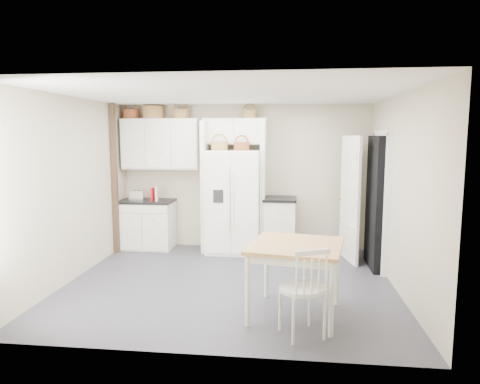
# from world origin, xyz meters

# --- Properties ---
(floor) EXTENTS (4.50, 4.50, 0.00)m
(floor) POSITION_xyz_m (0.00, 0.00, 0.00)
(floor) COLOR #383840
(floor) RESTS_ON ground
(ceiling) EXTENTS (4.50, 4.50, 0.00)m
(ceiling) POSITION_xyz_m (0.00, 0.00, 2.60)
(ceiling) COLOR white
(ceiling) RESTS_ON wall_back
(wall_back) EXTENTS (4.50, 0.00, 4.50)m
(wall_back) POSITION_xyz_m (0.00, 2.00, 1.30)
(wall_back) COLOR #B9AC9A
(wall_back) RESTS_ON floor
(wall_left) EXTENTS (0.00, 4.00, 4.00)m
(wall_left) POSITION_xyz_m (-2.25, 0.00, 1.30)
(wall_left) COLOR #B9AC9A
(wall_left) RESTS_ON floor
(wall_right) EXTENTS (0.00, 4.00, 4.00)m
(wall_right) POSITION_xyz_m (2.25, 0.00, 1.30)
(wall_right) COLOR #B9AC9A
(wall_right) RESTS_ON floor
(refrigerator) EXTENTS (0.93, 0.75, 1.80)m
(refrigerator) POSITION_xyz_m (-0.15, 1.65, 0.90)
(refrigerator) COLOR white
(refrigerator) RESTS_ON floor
(base_cab_left) EXTENTS (0.92, 0.58, 0.85)m
(base_cab_left) POSITION_xyz_m (-1.75, 1.70, 0.43)
(base_cab_left) COLOR beige
(base_cab_left) RESTS_ON floor
(base_cab_right) EXTENTS (0.53, 0.64, 0.93)m
(base_cab_right) POSITION_xyz_m (0.65, 1.70, 0.47)
(base_cab_right) COLOR beige
(base_cab_right) RESTS_ON floor
(dining_table) EXTENTS (1.16, 1.16, 0.84)m
(dining_table) POSITION_xyz_m (0.89, -0.98, 0.42)
(dining_table) COLOR #AB793A
(dining_table) RESTS_ON floor
(windsor_chair) EXTENTS (0.63, 0.61, 1.00)m
(windsor_chair) POSITION_xyz_m (0.95, -1.49, 0.50)
(windsor_chair) COLOR beige
(windsor_chair) RESTS_ON floor
(counter_left) EXTENTS (0.96, 0.62, 0.04)m
(counter_left) POSITION_xyz_m (-1.75, 1.70, 0.87)
(counter_left) COLOR black
(counter_left) RESTS_ON base_cab_left
(counter_right) EXTENTS (0.57, 0.68, 0.04)m
(counter_right) POSITION_xyz_m (0.65, 1.70, 0.95)
(counter_right) COLOR black
(counter_right) RESTS_ON base_cab_right
(toaster) EXTENTS (0.26, 0.15, 0.18)m
(toaster) POSITION_xyz_m (-1.92, 1.66, 0.98)
(toaster) COLOR silver
(toaster) RESTS_ON counter_left
(cookbook_red) EXTENTS (0.05, 0.16, 0.23)m
(cookbook_red) POSITION_xyz_m (-1.61, 1.62, 1.01)
(cookbook_red) COLOR red
(cookbook_red) RESTS_ON counter_left
(cookbook_cream) EXTENTS (0.06, 0.18, 0.26)m
(cookbook_cream) POSITION_xyz_m (-1.54, 1.62, 1.02)
(cookbook_cream) COLOR beige
(cookbook_cream) RESTS_ON counter_left
(basket_upper_a) EXTENTS (0.29, 0.29, 0.16)m
(basket_upper_a) POSITION_xyz_m (-2.05, 1.83, 2.43)
(basket_upper_a) COLOR brown
(basket_upper_a) RESTS_ON upper_cabinet
(basket_upper_b) EXTENTS (0.38, 0.38, 0.23)m
(basket_upper_b) POSITION_xyz_m (-1.63, 1.83, 2.46)
(basket_upper_b) COLOR brown
(basket_upper_b) RESTS_ON upper_cabinet
(basket_upper_c) EXTENTS (0.29, 0.29, 0.17)m
(basket_upper_c) POSITION_xyz_m (-1.13, 1.83, 2.43)
(basket_upper_c) COLOR brown
(basket_upper_c) RESTS_ON upper_cabinet
(basket_bridge_b) EXTENTS (0.25, 0.25, 0.14)m
(basket_bridge_b) POSITION_xyz_m (0.11, 1.83, 2.42)
(basket_bridge_b) COLOR brown
(basket_bridge_b) RESTS_ON bridge_cabinet
(basket_fridge_a) EXTENTS (0.29, 0.29, 0.15)m
(basket_fridge_a) POSITION_xyz_m (-0.39, 1.55, 1.88)
(basket_fridge_a) COLOR brown
(basket_fridge_a) RESTS_ON refrigerator
(basket_fridge_b) EXTENTS (0.26, 0.26, 0.14)m
(basket_fridge_b) POSITION_xyz_m (-0.01, 1.55, 1.87)
(basket_fridge_b) COLOR brown
(basket_fridge_b) RESTS_ON refrigerator
(upper_cabinet) EXTENTS (1.40, 0.34, 0.90)m
(upper_cabinet) POSITION_xyz_m (-1.50, 1.83, 1.90)
(upper_cabinet) COLOR beige
(upper_cabinet) RESTS_ON wall_back
(bridge_cabinet) EXTENTS (1.12, 0.34, 0.45)m
(bridge_cabinet) POSITION_xyz_m (-0.15, 1.83, 2.12)
(bridge_cabinet) COLOR beige
(bridge_cabinet) RESTS_ON wall_back
(fridge_panel_left) EXTENTS (0.08, 0.60, 2.30)m
(fridge_panel_left) POSITION_xyz_m (-0.66, 1.70, 1.15)
(fridge_panel_left) COLOR beige
(fridge_panel_left) RESTS_ON floor
(fridge_panel_right) EXTENTS (0.08, 0.60, 2.30)m
(fridge_panel_right) POSITION_xyz_m (0.36, 1.70, 1.15)
(fridge_panel_right) COLOR beige
(fridge_panel_right) RESTS_ON floor
(trim_post) EXTENTS (0.09, 0.09, 2.60)m
(trim_post) POSITION_xyz_m (-2.20, 1.35, 1.30)
(trim_post) COLOR #372516
(trim_post) RESTS_ON floor
(doorway_void) EXTENTS (0.18, 0.85, 2.05)m
(doorway_void) POSITION_xyz_m (2.16, 1.00, 1.02)
(doorway_void) COLOR black
(doorway_void) RESTS_ON floor
(door_slab) EXTENTS (0.21, 0.79, 2.05)m
(door_slab) POSITION_xyz_m (1.80, 1.33, 1.02)
(door_slab) COLOR white
(door_slab) RESTS_ON floor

